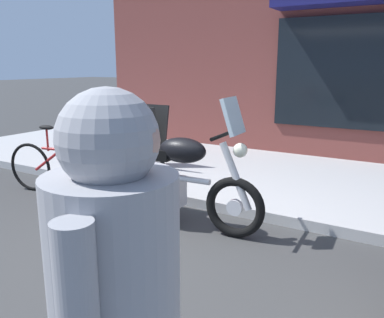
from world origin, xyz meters
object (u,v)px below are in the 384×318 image
at_px(parked_bicycle, 60,168).
at_px(sandwich_board_sign, 148,136).
at_px(pedestrian_walking, 116,297).
at_px(touring_motorcycle, 157,168).

bearing_deg(parked_bicycle, sandwich_board_sign, 76.91).
bearing_deg(pedestrian_walking, sandwich_board_sign, 126.31).
xyz_separation_m(pedestrian_walking, sandwich_board_sign, (-3.05, 4.15, -0.42)).
bearing_deg(sandwich_board_sign, touring_motorcycle, -49.84).
height_order(parked_bicycle, pedestrian_walking, pedestrian_walking).
xyz_separation_m(parked_bicycle, pedestrian_walking, (3.39, -2.71, 0.66)).
distance_m(touring_motorcycle, parked_bicycle, 1.64).
bearing_deg(parked_bicycle, pedestrian_walking, -38.62).
height_order(touring_motorcycle, parked_bicycle, touring_motorcycle).
height_order(parked_bicycle, sandwich_board_sign, sandwich_board_sign).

